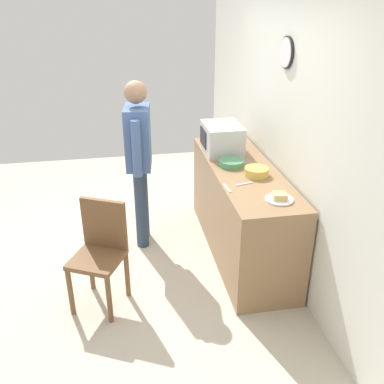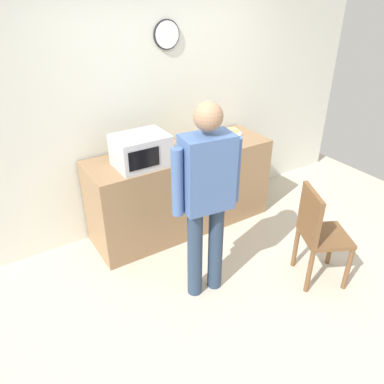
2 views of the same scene
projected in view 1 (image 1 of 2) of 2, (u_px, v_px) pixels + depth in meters
ground_plane at (124, 258)px, 4.42m from camera, size 6.00×6.00×0.00m
back_wall at (282, 128)px, 4.12m from camera, size 5.40×0.13×2.60m
kitchen_counter at (241, 210)px, 4.38m from camera, size 2.01×0.62×0.93m
microwave at (222, 138)px, 4.54m from camera, size 0.50×0.39×0.30m
sandwich_plate at (279, 198)px, 3.53m from camera, size 0.24×0.24×0.07m
salad_bowl at (257, 172)px, 4.00m from camera, size 0.23×0.23×0.08m
cereal_bowl at (231, 163)px, 4.22m from camera, size 0.26×0.26×0.06m
fork_utensil at (244, 184)px, 3.83m from camera, size 0.06×0.17×0.01m
spoon_utensil at (227, 188)px, 3.75m from camera, size 0.17×0.04×0.01m
person_standing at (139, 153)px, 4.30m from camera, size 0.59×0.29×1.75m
wooden_chair at (101, 249)px, 3.62m from camera, size 0.54×0.54×0.94m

